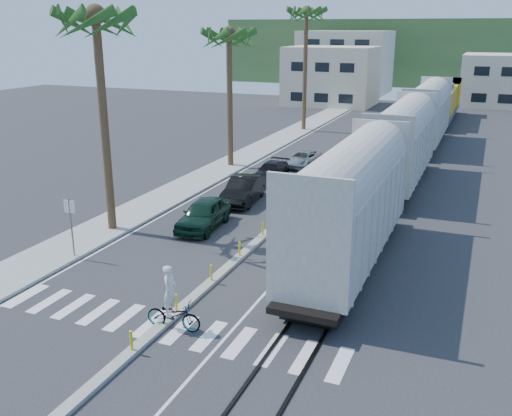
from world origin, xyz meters
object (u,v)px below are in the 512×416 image
Objects in this scene: street_sign at (71,219)px; car_second at (244,190)px; cyclist at (173,309)px; car_lead at (204,214)px.

car_second is (3.81, 11.54, -1.16)m from street_sign.
street_sign is 0.59× the size of car_second.
cyclist is at bearing -81.55° from car_second.
car_second is at bearing 9.89° from cyclist.
street_sign is 8.80m from cyclist.
car_lead is at bearing 59.22° from street_sign.
car_second is 2.05× the size of cyclist.
street_sign is 0.62× the size of car_lead.
street_sign reaches higher than car_lead.
street_sign is at bearing -125.22° from car_lead.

